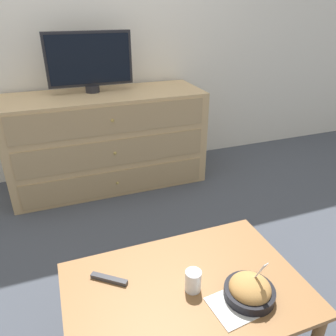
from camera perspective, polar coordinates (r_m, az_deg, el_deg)
name	(u,v)px	position (r m, az deg, el deg)	size (l,w,h in m)	color
ground_plane	(98,168)	(3.20, -12.17, 0.08)	(12.00, 12.00, 0.00)	#474C56
wall_back	(81,18)	(2.90, -14.92, 23.90)	(12.00, 0.05, 2.60)	white
dresser	(108,140)	(2.77, -10.42, 4.79)	(1.56, 0.58, 0.78)	tan
tv	(90,60)	(2.68, -13.50, 17.76)	(0.65, 0.11, 0.45)	#232328
coffee_table	(186,296)	(1.44, 3.13, -21.31)	(0.96, 0.64, 0.38)	#9E6B3D
takeout_bowl	(250,290)	(1.38, 14.03, -19.92)	(0.20, 0.20, 0.18)	black
drink_cup	(193,282)	(1.37, 4.39, -19.15)	(0.07, 0.07, 0.09)	beige
napkin	(233,306)	(1.36, 11.30, -22.56)	(0.18, 0.18, 0.00)	white
remote_control	(109,279)	(1.44, -10.23, -18.49)	(0.14, 0.12, 0.02)	#38383D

